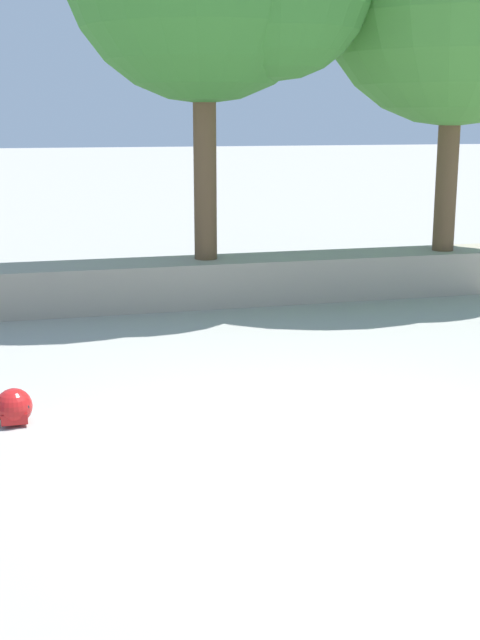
{
  "coord_description": "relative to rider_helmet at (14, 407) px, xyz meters",
  "views": [
    {
      "loc": [
        -1.87,
        -5.35,
        2.28
      ],
      "look_at": [
        -0.17,
        1.2,
        0.65
      ],
      "focal_mm": 47.47,
      "sensor_mm": 36.0,
      "label": 1
    }
  ],
  "objects": [
    {
      "name": "stone_wall",
      "position": [
        2.0,
        3.84,
        0.14
      ],
      "size": [
        36.0,
        0.8,
        0.55
      ],
      "primitive_type": "cube",
      "color": "#A89E89",
      "rests_on": "ground"
    },
    {
      "name": "ground_plane",
      "position": [
        2.0,
        -0.96,
        -0.14
      ],
      "size": [
        120.0,
        120.0,
        0.0
      ],
      "primitive_type": "plane",
      "color": "#A3A099"
    },
    {
      "name": "rider_helmet",
      "position": [
        0.0,
        0.0,
        0.0
      ],
      "size": [
        0.28,
        0.28,
        0.28
      ],
      "color": "#B21919",
      "rests_on": "ground"
    }
  ]
}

